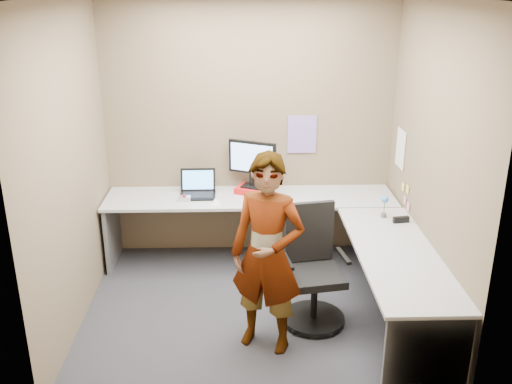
{
  "coord_description": "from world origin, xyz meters",
  "views": [
    {
      "loc": [
        -0.1,
        -4.48,
        2.82
      ],
      "look_at": [
        0.04,
        0.25,
        1.05
      ],
      "focal_mm": 40.0,
      "sensor_mm": 36.0,
      "label": 1
    }
  ],
  "objects_px": {
    "desk": "(298,232)",
    "office_chair": "(313,276)",
    "monitor": "(252,160)",
    "person": "(267,255)"
  },
  "relations": [
    {
      "from": "office_chair",
      "to": "person",
      "type": "relative_size",
      "value": 0.63
    },
    {
      "from": "desk",
      "to": "monitor",
      "type": "height_order",
      "value": "monitor"
    },
    {
      "from": "desk",
      "to": "person",
      "type": "height_order",
      "value": "person"
    },
    {
      "from": "desk",
      "to": "monitor",
      "type": "distance_m",
      "value": 0.96
    },
    {
      "from": "monitor",
      "to": "person",
      "type": "xyz_separation_m",
      "value": [
        0.08,
        -1.62,
        -0.26
      ]
    },
    {
      "from": "desk",
      "to": "office_chair",
      "type": "distance_m",
      "value": 0.57
    },
    {
      "from": "monitor",
      "to": "person",
      "type": "bearing_deg",
      "value": -63.0
    },
    {
      "from": "desk",
      "to": "office_chair",
      "type": "height_order",
      "value": "office_chair"
    },
    {
      "from": "monitor",
      "to": "desk",
      "type": "bearing_deg",
      "value": -36.03
    },
    {
      "from": "office_chair",
      "to": "person",
      "type": "distance_m",
      "value": 0.68
    }
  ]
}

